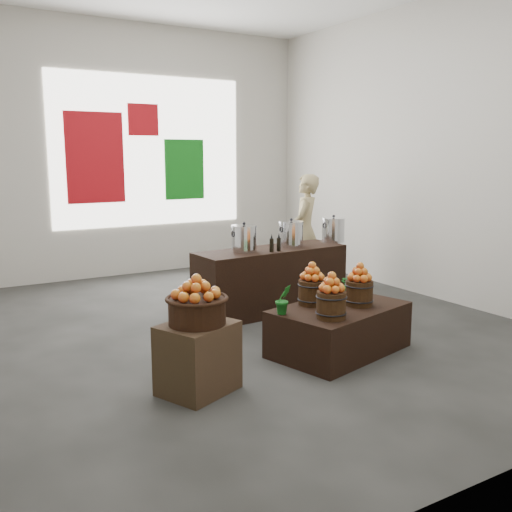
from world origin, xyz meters
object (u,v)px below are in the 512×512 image
display_table (339,329)px  counter (271,280)px  shopper (305,230)px  stock_pot_right (333,230)px  wicker_basket (197,311)px  stock_pot_left (244,239)px  stock_pot_center (291,235)px  crate (198,358)px

display_table → counter: bearing=68.2°
shopper → stock_pot_right: bearing=35.0°
counter → wicker_basket: bearing=-139.2°
wicker_basket → stock_pot_right: 3.42m
stock_pot_left → stock_pot_center: (0.71, 0.04, 0.00)m
wicker_basket → counter: (1.85, 1.79, -0.29)m
stock_pot_left → stock_pot_right: 1.42m
stock_pot_right → shopper: (0.21, 0.93, -0.12)m
display_table → stock_pot_left: (-0.18, 1.60, 0.72)m
stock_pot_left → counter: bearing=3.3°
counter → stock_pot_right: size_ratio=6.47×
stock_pot_center → display_table: bearing=-107.8°
wicker_basket → shopper: size_ratio=0.28×
wicker_basket → stock_pot_left: size_ratio=1.56×
wicker_basket → display_table: (1.63, 0.16, -0.46)m
display_table → stock_pot_center: 1.87m
crate → stock_pot_center: stock_pot_center is taller
display_table → stock_pot_center: stock_pot_center is taller
stock_pot_right → counter: bearing=-176.7°
shopper → stock_pot_left: bearing=-10.5°
crate → shopper: bearing=42.1°
crate → display_table: bearing=5.8°
crate → counter: (1.85, 1.79, 0.11)m
display_table → stock_pot_right: (1.24, 1.68, 0.72)m
stock_pot_center → stock_pot_right: (0.71, 0.04, 0.00)m
stock_pot_left → shopper: size_ratio=0.18×
crate → stock_pot_left: bearing=50.7°
wicker_basket → counter: size_ratio=0.24×
crate → stock_pot_left: size_ratio=1.94×
crate → wicker_basket: (0.00, 0.00, 0.40)m
counter → stock_pot_right: stock_pot_right is taller
stock_pot_center → stock_pot_left: bearing=-176.7°
display_table → counter: counter is taller
wicker_basket → stock_pot_left: 2.30m
stock_pot_right → shopper: bearing=77.5°
stock_pot_right → display_table: bearing=-126.3°
counter → stock_pot_left: bearing=180.0°
stock_pot_center → crate: bearing=-140.0°
counter → stock_pot_center: (0.31, 0.02, 0.55)m
stock_pot_center → counter: bearing=-176.7°
stock_pot_left → stock_pot_center: bearing=3.3°
wicker_basket → stock_pot_center: stock_pot_center is taller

